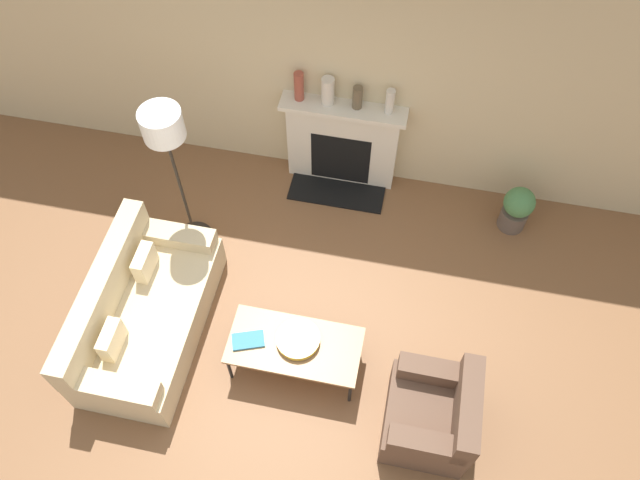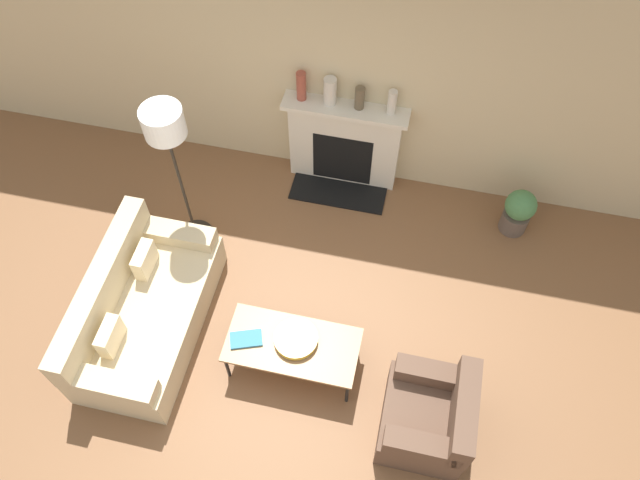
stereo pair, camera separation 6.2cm
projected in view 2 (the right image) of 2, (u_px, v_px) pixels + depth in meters
ground_plane at (280, 374)px, 5.93m from camera, size 18.00×18.00×0.00m
wall_back at (340, 70)px, 6.17m from camera, size 18.00×0.06×2.90m
fireplace at (344, 144)px, 6.84m from camera, size 1.32×0.59×1.11m
couch at (142, 311)px, 5.97m from camera, size 0.94×1.84×0.83m
armchair_near at (430, 417)px, 5.38m from camera, size 0.73×0.82×0.81m
coffee_table at (292, 346)px, 5.67m from camera, size 1.21×0.59×0.42m
bowl at (296, 339)px, 5.63m from camera, size 0.40×0.40×0.07m
book at (246, 339)px, 5.66m from camera, size 0.33×0.26×0.02m
floor_lamp at (168, 138)px, 5.54m from camera, size 0.39×0.39×1.88m
mantel_vase_left at (301, 86)px, 6.29m from camera, size 0.10×0.10×0.33m
mantel_vase_center_left at (330, 91)px, 6.27m from camera, size 0.13×0.13×0.31m
mantel_vase_center_right at (360, 98)px, 6.25m from camera, size 0.10×0.10×0.26m
mantel_vase_right at (392, 102)px, 6.20m from camera, size 0.09×0.09×0.28m
potted_plant at (518, 211)px, 6.63m from camera, size 0.33×0.33×0.57m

